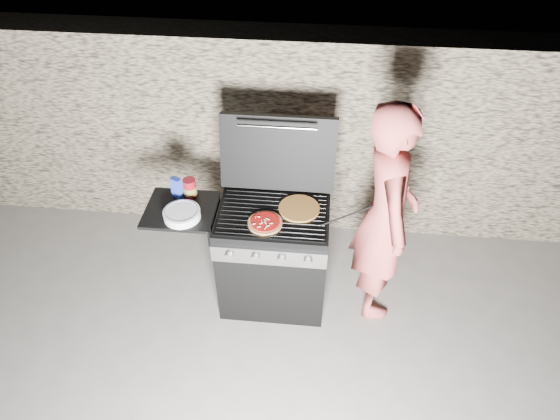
# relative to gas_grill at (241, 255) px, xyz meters

# --- Properties ---
(ground) EXTENTS (50.00, 50.00, 0.00)m
(ground) POSITION_rel_gas_grill_xyz_m (0.25, 0.00, -0.46)
(ground) COLOR #615E59
(stone_wall) EXTENTS (8.00, 0.35, 1.80)m
(stone_wall) POSITION_rel_gas_grill_xyz_m (0.25, 1.05, 0.44)
(stone_wall) COLOR tan
(stone_wall) RESTS_ON ground
(gas_grill) EXTENTS (1.34, 0.79, 0.91)m
(gas_grill) POSITION_rel_gas_grill_xyz_m (0.00, 0.00, 0.00)
(gas_grill) COLOR black
(gas_grill) RESTS_ON ground
(pizza_topped) EXTENTS (0.31, 0.31, 0.03)m
(pizza_topped) POSITION_rel_gas_grill_xyz_m (0.21, -0.11, 0.47)
(pizza_topped) COLOR tan
(pizza_topped) RESTS_ON gas_grill
(pizza_plain) EXTENTS (0.38, 0.38, 0.02)m
(pizza_plain) POSITION_rel_gas_grill_xyz_m (0.43, 0.07, 0.46)
(pizza_plain) COLOR #B3863A
(pizza_plain) RESTS_ON gas_grill
(sauce_jar) EXTENTS (0.10, 0.10, 0.14)m
(sauce_jar) POSITION_rel_gas_grill_xyz_m (-0.38, 0.15, 0.52)
(sauce_jar) COLOR maroon
(sauce_jar) RESTS_ON gas_grill
(blue_carton) EXTENTS (0.09, 0.07, 0.17)m
(blue_carton) POSITION_rel_gas_grill_xyz_m (-0.47, 0.13, 0.53)
(blue_carton) COLOR #2137AC
(blue_carton) RESTS_ON gas_grill
(plate_stack) EXTENTS (0.34, 0.34, 0.06)m
(plate_stack) POSITION_rel_gas_grill_xyz_m (-0.38, -0.09, 0.48)
(plate_stack) COLOR white
(plate_stack) RESTS_ON gas_grill
(person) EXTENTS (0.50, 0.70, 1.80)m
(person) POSITION_rel_gas_grill_xyz_m (1.04, 0.07, 0.45)
(person) COLOR #C14D49
(person) RESTS_ON ground
(tongs) EXTENTS (0.43, 0.20, 0.09)m
(tongs) POSITION_rel_gas_grill_xyz_m (0.80, 0.00, 0.50)
(tongs) COLOR black
(tongs) RESTS_ON gas_grill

